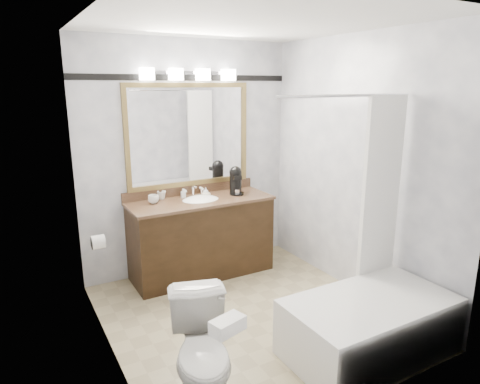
# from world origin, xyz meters

# --- Properties ---
(room) EXTENTS (2.42, 2.62, 2.52)m
(room) POSITION_xyz_m (0.00, 0.00, 1.25)
(room) COLOR tan
(room) RESTS_ON ground
(vanity) EXTENTS (1.53, 0.58, 0.97)m
(vanity) POSITION_xyz_m (0.00, 1.02, 0.44)
(vanity) COLOR black
(vanity) RESTS_ON ground
(mirror) EXTENTS (1.40, 0.04, 1.10)m
(mirror) POSITION_xyz_m (0.00, 1.28, 1.50)
(mirror) COLOR olive
(mirror) RESTS_ON room
(vanity_light_bar) EXTENTS (1.02, 0.14, 0.12)m
(vanity_light_bar) POSITION_xyz_m (0.00, 1.23, 2.13)
(vanity_light_bar) COLOR silver
(vanity_light_bar) RESTS_ON room
(accent_stripe) EXTENTS (2.40, 0.01, 0.06)m
(accent_stripe) POSITION_xyz_m (0.00, 1.29, 2.10)
(accent_stripe) COLOR black
(accent_stripe) RESTS_ON room
(bathtub) EXTENTS (1.30, 0.75, 1.96)m
(bathtub) POSITION_xyz_m (0.55, -0.90, 0.28)
(bathtub) COLOR white
(bathtub) RESTS_ON ground
(tp_roll) EXTENTS (0.11, 0.12, 0.12)m
(tp_roll) POSITION_xyz_m (-1.14, 0.66, 0.70)
(tp_roll) COLOR white
(tp_roll) RESTS_ON room
(toilet) EXTENTS (0.57, 0.77, 0.70)m
(toilet) POSITION_xyz_m (-0.80, -0.77, 0.35)
(toilet) COLOR white
(toilet) RESTS_ON ground
(tissue_box) EXTENTS (0.22, 0.16, 0.08)m
(tissue_box) POSITION_xyz_m (-0.80, -1.12, 0.74)
(tissue_box) COLOR white
(tissue_box) RESTS_ON toilet
(coffee_maker) EXTENTS (0.16, 0.20, 0.31)m
(coffee_maker) POSITION_xyz_m (0.45, 1.05, 1.01)
(coffee_maker) COLOR black
(coffee_maker) RESTS_ON vanity
(cup_left) EXTENTS (0.13, 0.13, 0.09)m
(cup_left) POSITION_xyz_m (-0.48, 1.12, 0.89)
(cup_left) COLOR white
(cup_left) RESTS_ON vanity
(cup_right) EXTENTS (0.11, 0.11, 0.09)m
(cup_right) POSITION_xyz_m (-0.35, 1.23, 0.89)
(cup_right) COLOR white
(cup_right) RESTS_ON vanity
(soap_bottle_a) EXTENTS (0.05, 0.05, 0.10)m
(soap_bottle_a) POSITION_xyz_m (-0.13, 1.17, 0.90)
(soap_bottle_a) COLOR white
(soap_bottle_a) RESTS_ON vanity
(soap_bottle_b) EXTENTS (0.07, 0.07, 0.08)m
(soap_bottle_b) POSITION_xyz_m (0.13, 1.18, 0.89)
(soap_bottle_b) COLOR white
(soap_bottle_b) RESTS_ON vanity
(soap_bar) EXTENTS (0.10, 0.07, 0.03)m
(soap_bar) POSITION_xyz_m (0.12, 1.13, 0.86)
(soap_bar) COLOR beige
(soap_bar) RESTS_ON vanity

